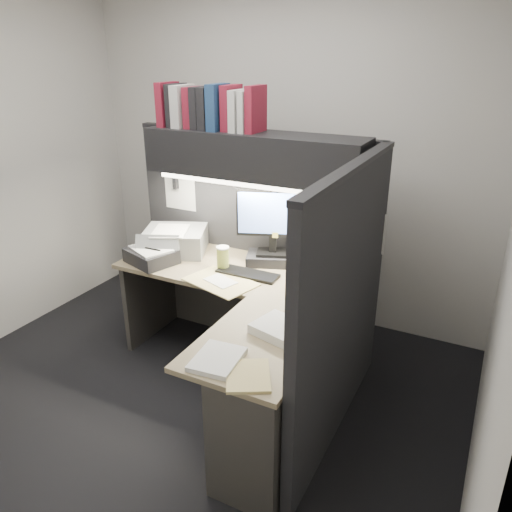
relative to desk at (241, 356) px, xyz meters
name	(u,v)px	position (x,y,z in m)	size (l,w,h in m)	color
floor	(186,396)	(-0.43, 0.00, -0.44)	(3.50, 3.50, 0.00)	black
wall_back	(282,156)	(-0.43, 1.50, 0.91)	(3.50, 0.04, 2.70)	beige
partition_back	(253,242)	(-0.40, 0.93, 0.36)	(1.90, 0.06, 1.60)	black
partition_right	(343,311)	(0.55, 0.18, 0.36)	(0.06, 1.50, 1.60)	black
desk	(241,356)	(0.00, 0.00, 0.00)	(1.70, 1.53, 0.73)	#9C8C63
overhead_shelf	(253,155)	(-0.30, 0.75, 1.06)	(1.55, 0.34, 0.30)	black
task_light_tube	(244,184)	(-0.30, 0.61, 0.89)	(0.04, 0.04, 1.32)	white
monitor	(273,235)	(-0.16, 0.77, 0.50)	(0.48, 0.34, 0.55)	black
keyboard	(248,274)	(-0.22, 0.51, 0.30)	(0.43, 0.14, 0.02)	black
mousepad	(311,297)	(0.29, 0.39, 0.29)	(0.21, 0.19, 0.00)	#1B4496
mouse	(315,294)	(0.31, 0.40, 0.31)	(0.06, 0.10, 0.04)	black
telephone	(340,277)	(0.38, 0.67, 0.33)	(0.21, 0.22, 0.08)	#BEAC92
coffee_cup	(223,259)	(-0.42, 0.52, 0.37)	(0.08, 0.08, 0.16)	#D2D254
printer	(175,241)	(-0.91, 0.64, 0.38)	(0.45, 0.38, 0.18)	gray
notebook_stack	(151,256)	(-0.94, 0.39, 0.34)	(0.33, 0.28, 0.10)	black
open_folder	(221,282)	(-0.33, 0.32, 0.29)	(0.46, 0.30, 0.01)	#D2BF76
paper_stack_a	(281,329)	(0.30, -0.08, 0.31)	(0.28, 0.23, 0.05)	white
paper_stack_b	(217,359)	(0.13, -0.47, 0.30)	(0.22, 0.27, 0.03)	white
manila_stack	(248,376)	(0.32, -0.51, 0.29)	(0.20, 0.26, 0.01)	#D2BF76
binder_row	(209,108)	(-0.64, 0.75, 1.35)	(0.75, 0.26, 0.30)	maroon
pinned_papers	(281,233)	(0.00, 0.56, 0.61)	(1.76, 1.31, 0.51)	white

